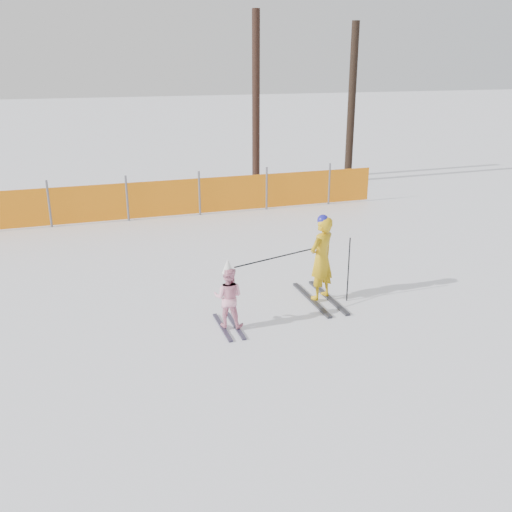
{
  "coord_description": "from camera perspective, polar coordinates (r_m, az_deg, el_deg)",
  "views": [
    {
      "loc": [
        -2.88,
        -8.3,
        4.23
      ],
      "look_at": [
        0.0,
        0.5,
        1.0
      ],
      "focal_mm": 40.0,
      "sensor_mm": 36.0,
      "label": 1
    }
  ],
  "objects": [
    {
      "name": "ski_poles",
      "position": [
        9.95,
        5.19,
        -0.65
      ],
      "size": [
        2.25,
        0.53,
        1.21
      ],
      "color": "black",
      "rests_on": "ground"
    },
    {
      "name": "ground",
      "position": [
        9.75,
        0.92,
        -6.48
      ],
      "size": [
        120.0,
        120.0,
        0.0
      ],
      "primitive_type": "plane",
      "color": "white",
      "rests_on": "ground"
    },
    {
      "name": "adult",
      "position": [
        10.34,
        6.56,
        -0.27
      ],
      "size": [
        0.67,
        1.62,
        1.62
      ],
      "color": "black",
      "rests_on": "ground"
    },
    {
      "name": "safety_fence",
      "position": [
        15.84,
        -17.78,
        4.9
      ],
      "size": [
        17.35,
        0.06,
        1.25
      ],
      "color": "#595960",
      "rests_on": "ground"
    },
    {
      "name": "child",
      "position": [
        9.3,
        -2.79,
        -4.09
      ],
      "size": [
        0.62,
        1.05,
        1.21
      ],
      "color": "black",
      "rests_on": "ground"
    },
    {
      "name": "tree_trunks",
      "position": [
        20.38,
        4.66,
        15.12
      ],
      "size": [
        3.5,
        1.07,
        5.75
      ],
      "color": "black",
      "rests_on": "ground"
    }
  ]
}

